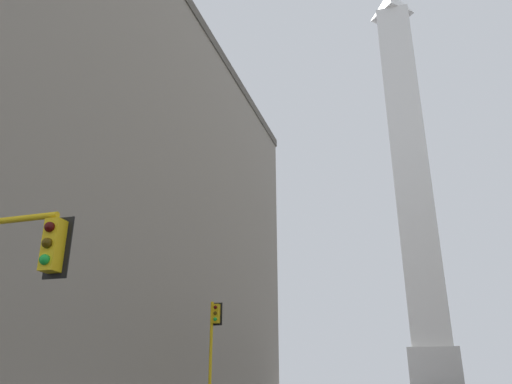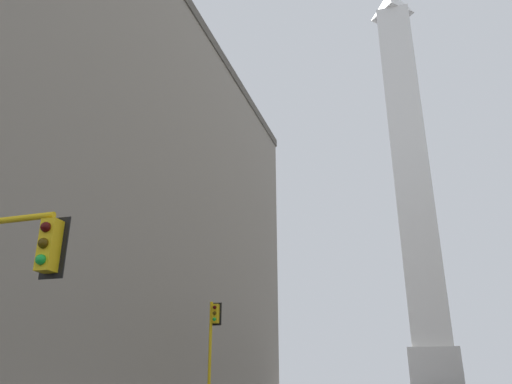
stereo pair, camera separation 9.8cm
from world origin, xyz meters
name	(u,v)px [view 2 (the right image)]	position (x,y,z in m)	size (l,w,h in m)	color
building_left	(61,199)	(-27.04, 28.14, 14.99)	(22.05, 47.71, 29.96)	gray
obelisk	(411,170)	(0.00, 79.36, 35.09)	(7.17, 7.17, 73.36)	silver
traffic_light_mid_left	(212,339)	(-13.23, 26.13, 4.12)	(0.78, 0.50, 6.27)	yellow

